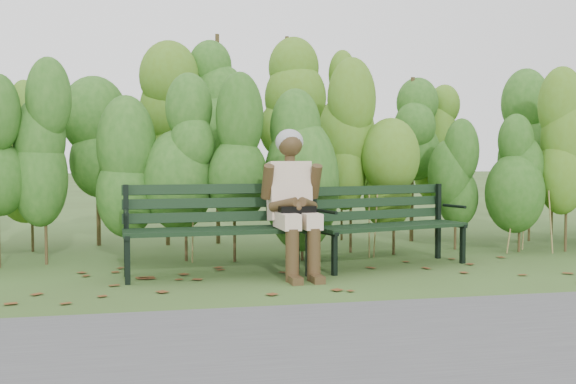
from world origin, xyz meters
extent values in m
plane|color=#374B20|center=(0.00, 0.00, 0.00)|extent=(80.00, 80.00, 0.00)
cube|color=#474749|center=(0.00, -2.20, 0.01)|extent=(60.00, 2.50, 0.01)
cylinder|color=#47381E|center=(-2.14, 1.30, 0.40)|extent=(0.03, 0.03, 0.80)
ellipsoid|color=#265818|center=(-2.14, 1.30, 1.04)|extent=(0.64, 0.64, 1.44)
cylinder|color=#47381E|center=(-1.53, 1.30, 0.40)|extent=(0.03, 0.03, 0.80)
ellipsoid|color=#265818|center=(-1.53, 1.30, 1.04)|extent=(0.64, 0.64, 1.44)
cylinder|color=#47381E|center=(-0.92, 1.30, 0.40)|extent=(0.03, 0.03, 0.80)
ellipsoid|color=#265818|center=(-0.92, 1.30, 1.04)|extent=(0.64, 0.64, 1.44)
cylinder|color=#47381E|center=(-0.31, 1.30, 0.40)|extent=(0.03, 0.03, 0.80)
ellipsoid|color=#265818|center=(-0.31, 1.30, 1.04)|extent=(0.64, 0.64, 1.44)
cylinder|color=#47381E|center=(0.31, 1.30, 0.40)|extent=(0.03, 0.03, 0.80)
ellipsoid|color=#265818|center=(0.31, 1.30, 1.04)|extent=(0.64, 0.64, 1.44)
cylinder|color=#47381E|center=(0.92, 1.30, 0.40)|extent=(0.03, 0.03, 0.80)
ellipsoid|color=#265818|center=(0.92, 1.30, 1.04)|extent=(0.64, 0.64, 1.44)
cylinder|color=#47381E|center=(1.53, 1.30, 0.40)|extent=(0.03, 0.03, 0.80)
ellipsoid|color=#265818|center=(1.53, 1.30, 1.04)|extent=(0.64, 0.64, 1.44)
cylinder|color=#47381E|center=(2.14, 1.30, 0.40)|extent=(0.03, 0.03, 0.80)
ellipsoid|color=#265818|center=(2.14, 1.30, 1.04)|extent=(0.64, 0.64, 1.44)
cylinder|color=#47381E|center=(2.75, 1.30, 0.40)|extent=(0.03, 0.03, 0.80)
ellipsoid|color=#265818|center=(2.75, 1.30, 1.04)|extent=(0.64, 0.64, 1.44)
cylinder|color=#47381E|center=(3.36, 1.30, 0.40)|extent=(0.03, 0.03, 0.80)
ellipsoid|color=#265818|center=(3.36, 1.30, 1.04)|extent=(0.64, 0.64, 1.44)
cylinder|color=#47381E|center=(-2.69, 2.30, 0.55)|extent=(0.04, 0.04, 1.10)
ellipsoid|color=#295D1C|center=(-2.69, 2.30, 1.43)|extent=(0.70, 0.70, 1.98)
cylinder|color=#47381E|center=(-1.92, 2.30, 0.55)|extent=(0.04, 0.04, 1.10)
ellipsoid|color=#295D1C|center=(-1.92, 2.30, 1.43)|extent=(0.70, 0.70, 1.98)
cylinder|color=#47381E|center=(-1.15, 2.30, 0.55)|extent=(0.04, 0.04, 1.10)
ellipsoid|color=#295D1C|center=(-1.15, 2.30, 1.43)|extent=(0.70, 0.70, 1.98)
cylinder|color=#47381E|center=(-0.38, 2.30, 0.55)|extent=(0.04, 0.04, 1.10)
ellipsoid|color=#295D1C|center=(-0.38, 2.30, 1.43)|extent=(0.70, 0.70, 1.98)
cylinder|color=#47381E|center=(0.38, 2.30, 0.55)|extent=(0.04, 0.04, 1.10)
ellipsoid|color=#295D1C|center=(0.38, 2.30, 1.43)|extent=(0.70, 0.70, 1.98)
cylinder|color=#47381E|center=(1.15, 2.30, 0.55)|extent=(0.04, 0.04, 1.10)
ellipsoid|color=#295D1C|center=(1.15, 2.30, 1.43)|extent=(0.70, 0.70, 1.98)
cylinder|color=#47381E|center=(1.92, 2.30, 0.55)|extent=(0.04, 0.04, 1.10)
ellipsoid|color=#295D1C|center=(1.92, 2.30, 1.43)|extent=(0.70, 0.70, 1.98)
cylinder|color=#47381E|center=(2.69, 2.30, 0.55)|extent=(0.04, 0.04, 1.10)
ellipsoid|color=#295D1C|center=(2.69, 2.30, 1.43)|extent=(0.70, 0.70, 1.98)
cylinder|color=#47381E|center=(3.46, 2.30, 0.55)|extent=(0.04, 0.04, 1.10)
ellipsoid|color=#295D1C|center=(3.46, 2.30, 1.43)|extent=(0.70, 0.70, 1.98)
cylinder|color=#47381E|center=(4.22, 2.30, 0.55)|extent=(0.04, 0.04, 1.10)
ellipsoid|color=#295D1C|center=(4.22, 2.30, 1.43)|extent=(0.70, 0.70, 1.98)
cube|color=brown|center=(-0.89, -0.95, 0.00)|extent=(0.09, 0.11, 0.01)
cube|color=brown|center=(-0.13, -0.38, 0.00)|extent=(0.10, 0.11, 0.01)
cube|color=brown|center=(0.00, 0.91, 0.00)|extent=(0.11, 0.10, 0.01)
cube|color=brown|center=(-1.41, 0.66, 0.00)|extent=(0.11, 0.11, 0.01)
cube|color=brown|center=(-0.06, 0.03, 0.00)|extent=(0.11, 0.10, 0.01)
cube|color=brown|center=(-0.30, -0.02, 0.00)|extent=(0.10, 0.09, 0.01)
cube|color=brown|center=(1.65, -1.17, 0.00)|extent=(0.11, 0.10, 0.01)
cube|color=brown|center=(-0.71, 0.74, 0.00)|extent=(0.11, 0.11, 0.01)
cube|color=brown|center=(-1.12, -0.47, 0.00)|extent=(0.08, 0.10, 0.01)
cube|color=brown|center=(1.64, 0.32, 0.00)|extent=(0.11, 0.10, 0.01)
cube|color=brown|center=(2.47, 0.74, 0.00)|extent=(0.11, 0.11, 0.01)
cube|color=brown|center=(1.45, 0.08, 0.00)|extent=(0.10, 0.08, 0.01)
cube|color=brown|center=(-1.53, 0.19, 0.00)|extent=(0.11, 0.11, 0.01)
cube|color=brown|center=(-0.61, 0.18, 0.00)|extent=(0.11, 0.10, 0.01)
cube|color=brown|center=(-1.69, 0.72, 0.00)|extent=(0.10, 0.11, 0.01)
cube|color=brown|center=(-1.74, 0.29, 0.00)|extent=(0.11, 0.11, 0.01)
cube|color=brown|center=(1.87, -1.04, 0.00)|extent=(0.11, 0.11, 0.01)
cube|color=brown|center=(2.35, -0.37, 0.00)|extent=(0.11, 0.10, 0.01)
cube|color=brown|center=(-2.27, 0.71, 0.00)|extent=(0.10, 0.11, 0.01)
cube|color=brown|center=(0.55, 0.92, 0.00)|extent=(0.10, 0.11, 0.01)
cube|color=brown|center=(-0.99, 0.32, 0.00)|extent=(0.09, 0.07, 0.01)
cube|color=brown|center=(2.70, 0.62, 0.00)|extent=(0.11, 0.11, 0.01)
cube|color=brown|center=(0.65, 0.49, 0.00)|extent=(0.10, 0.09, 0.01)
cube|color=brown|center=(2.66, 0.93, 0.00)|extent=(0.11, 0.11, 0.01)
cube|color=brown|center=(-1.76, -0.20, 0.00)|extent=(0.07, 0.09, 0.01)
cube|color=brown|center=(-0.61, -0.63, 0.00)|extent=(0.10, 0.08, 0.01)
cube|color=brown|center=(-1.93, 0.66, 0.00)|extent=(0.08, 0.10, 0.01)
cube|color=brown|center=(-1.99, -0.64, 0.00)|extent=(0.11, 0.09, 0.01)
cube|color=black|center=(-0.62, 0.22, 0.41)|extent=(1.65, 0.18, 0.04)
cube|color=black|center=(-0.63, 0.33, 0.41)|extent=(1.65, 0.18, 0.04)
cube|color=black|center=(-0.63, 0.45, 0.41)|extent=(1.65, 0.18, 0.04)
cube|color=black|center=(-0.64, 0.56, 0.41)|extent=(1.65, 0.18, 0.04)
cube|color=black|center=(-0.64, 0.65, 0.51)|extent=(1.64, 0.13, 0.10)
cube|color=black|center=(-0.64, 0.66, 0.64)|extent=(1.64, 0.13, 0.10)
cube|color=black|center=(-0.64, 0.67, 0.77)|extent=(1.64, 0.13, 0.10)
cube|color=black|center=(-1.41, 0.17, 0.21)|extent=(0.05, 0.05, 0.41)
cube|color=black|center=(-1.42, 0.56, 0.41)|extent=(0.05, 0.05, 0.82)
cube|color=black|center=(-1.41, 0.35, 0.39)|extent=(0.07, 0.46, 0.04)
cylinder|color=black|center=(-1.41, 0.31, 0.59)|extent=(0.05, 0.34, 0.03)
cube|color=black|center=(0.16, 0.25, 0.21)|extent=(0.05, 0.05, 0.41)
cube|color=black|center=(0.14, 0.64, 0.41)|extent=(0.05, 0.05, 0.82)
cube|color=black|center=(0.15, 0.43, 0.39)|extent=(0.07, 0.46, 0.04)
cylinder|color=black|center=(0.16, 0.38, 0.59)|extent=(0.05, 0.34, 0.03)
cube|color=black|center=(1.12, 0.44, 0.39)|extent=(1.54, 0.51, 0.03)
cube|color=black|center=(1.09, 0.55, 0.39)|extent=(1.54, 0.51, 0.03)
cube|color=black|center=(1.06, 0.65, 0.39)|extent=(1.54, 0.51, 0.03)
cube|color=black|center=(1.03, 0.76, 0.39)|extent=(1.54, 0.51, 0.03)
cube|color=black|center=(1.01, 0.84, 0.49)|extent=(1.52, 0.47, 0.09)
cube|color=black|center=(1.01, 0.85, 0.61)|extent=(1.52, 0.47, 0.09)
cube|color=black|center=(1.00, 0.86, 0.73)|extent=(1.52, 0.47, 0.09)
cube|color=black|center=(0.40, 0.23, 0.20)|extent=(0.05, 0.05, 0.39)
cube|color=black|center=(0.30, 0.59, 0.39)|extent=(0.05, 0.05, 0.78)
cube|color=black|center=(0.35, 0.40, 0.37)|extent=(0.16, 0.43, 0.03)
cylinder|color=black|center=(0.37, 0.36, 0.57)|extent=(0.12, 0.32, 0.03)
cube|color=black|center=(1.85, 0.63, 0.20)|extent=(0.05, 0.05, 0.39)
cube|color=black|center=(1.74, 0.99, 0.39)|extent=(0.05, 0.05, 0.78)
cube|color=black|center=(1.80, 0.80, 0.37)|extent=(0.16, 0.43, 0.03)
cylinder|color=black|center=(1.81, 0.76, 0.57)|extent=(0.12, 0.32, 0.03)
cube|color=beige|center=(-0.04, 0.19, 0.51)|extent=(0.17, 0.45, 0.14)
cube|color=beige|center=(0.15, 0.20, 0.51)|extent=(0.17, 0.45, 0.14)
cylinder|color=#43311A|center=(-0.03, 0.01, 0.23)|extent=(0.12, 0.12, 0.45)
cylinder|color=#43311A|center=(0.16, 0.02, 0.23)|extent=(0.12, 0.12, 0.45)
cube|color=#43311A|center=(-0.03, -0.07, 0.03)|extent=(0.11, 0.22, 0.06)
cube|color=#43311A|center=(0.16, -0.06, 0.03)|extent=(0.11, 0.22, 0.06)
cube|color=beige|center=(0.04, 0.49, 0.75)|extent=(0.40, 0.29, 0.55)
cylinder|color=#43311A|center=(0.04, 0.47, 1.04)|extent=(0.10, 0.10, 0.11)
sphere|color=#43311A|center=(0.04, 0.45, 1.18)|extent=(0.22, 0.22, 0.22)
ellipsoid|color=gray|center=(0.04, 0.48, 1.20)|extent=(0.26, 0.24, 0.23)
cylinder|color=#43311A|center=(-0.18, 0.39, 0.84)|extent=(0.11, 0.23, 0.33)
cylinder|color=#43311A|center=(0.27, 0.41, 0.84)|extent=(0.11, 0.23, 0.33)
cylinder|color=#43311A|center=(-0.06, 0.26, 0.64)|extent=(0.25, 0.27, 0.14)
cylinder|color=#43311A|center=(0.16, 0.27, 0.64)|extent=(0.24, 0.28, 0.14)
sphere|color=#43311A|center=(0.05, 0.20, 0.62)|extent=(0.12, 0.12, 0.12)
cube|color=black|center=(0.05, 0.21, 0.55)|extent=(0.32, 0.14, 0.17)
camera|label=1|loc=(-1.24, -5.55, 1.07)|focal=42.00mm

